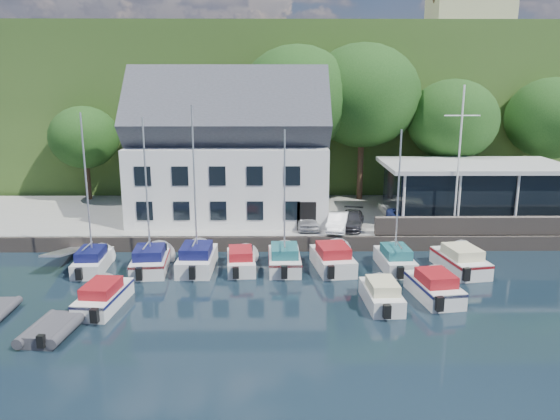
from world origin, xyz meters
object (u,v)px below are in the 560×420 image
Objects in this scene: car_blue at (405,217)px; boat_r1_6 at (398,197)px; boat_r1_3 at (241,259)px; boat_r1_5 at (333,256)px; flagpole at (459,160)px; boat_r1_0 at (88,201)px; car_white at (338,222)px; boat_r1_4 at (285,194)px; club_pavilion at (472,190)px; boat_r2_0 at (104,294)px; boat_r1_1 at (147,196)px; car_dgrey at (351,220)px; boat_r1_2 at (195,191)px; dinghy_1 at (52,327)px; boat_r2_3 at (381,292)px; boat_r1_7 at (460,258)px; boat_r2_4 at (434,285)px; harbor_building at (230,159)px; car_silver at (307,219)px.

boat_r1_6 reaches higher than car_blue.
boat_r1_3 is 0.90× the size of boat_r1_5.
boat_r1_0 is (-23.07, -4.73, -1.65)m from flagpole.
boat_r1_6 is (-2.04, -6.30, 2.79)m from car_blue.
boat_r1_4 reaches higher than car_white.
flagpole is 7.03m from boat_r1_6.
boat_r1_4 is (-14.10, -8.47, 1.53)m from club_pavilion.
boat_r1_6 is 1.53× the size of boat_r2_0.
boat_r1_1 is (-16.64, -6.42, 2.94)m from car_blue.
flagpole reaches higher than boat_r1_4.
boat_r1_2 is (-10.00, -5.53, 3.19)m from car_dgrey.
boat_r2_3 is at bearing 18.12° from dinghy_1.
boat_r1_5 is at bearing -95.83° from car_dgrey.
boat_r1_2 reaches higher than boat_r2_0.
boat_r1_7 is at bearing -5.47° from boat_r1_1.
boat_r1_7 is at bearing -9.21° from boat_r1_6.
boat_r1_3 is 11.26m from boat_r2_4.
car_dgrey is (8.67, -3.37, -3.78)m from harbor_building.
boat_r1_5 is at bearing 30.77° from boat_r2_0.
car_blue is 0.61× the size of boat_r1_5.
boat_r2_3 is at bearing -124.22° from flagpole.
boat_r1_6 is 19.58m from dinghy_1.
boat_r1_2 is at bearing 151.52° from boat_r2_4.
harbor_building reaches higher than boat_r1_0.
boat_r1_7 is at bearing -0.81° from boat_r1_2.
harbor_building is 4.36× the size of dinghy_1.
boat_r1_4 is 1.56× the size of boat_r1_7.
club_pavilion is at bearing 22.05° from boat_r1_3.
car_blue reaches higher than boat_r2_3.
boat_r2_4 is (6.03, -10.21, -0.86)m from car_silver.
boat_r1_0 is 1.44× the size of boat_r1_7.
boat_r2_3 is (13.93, 0.15, -0.01)m from boat_r2_0.
car_white is 10.44m from boat_r2_3.
boat_r1_6 is 5.27m from boat_r1_7.
boat_r1_0 reaches higher than boat_r2_3.
harbor_building is 1.51× the size of boat_r1_2.
boat_r1_6 reaches higher than car_silver.
boat_r1_4 is at bearing 128.69° from boat_r2_3.
boat_r1_5 is at bearing -2.34° from boat_r1_0.
boat_r1_7 is at bearing -3.33° from boat_r1_4.
car_blue is 11.10m from boat_r1_4.
club_pavilion is at bearing 37.17° from boat_r2_0.
boat_r1_0 is at bearing -148.07° from car_dgrey.
boat_r1_0 is 2.56× the size of dinghy_1.
boat_r1_7 is at bearing -112.34° from club_pavilion.
club_pavilion is 5.35m from flagpole.
car_blue is 0.36× the size of flagpole.
car_white is at bearing -161.29° from club_pavilion.
boat_r1_7 reaches higher than boat_r2_3.
harbor_building reaches higher than dinghy_1.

